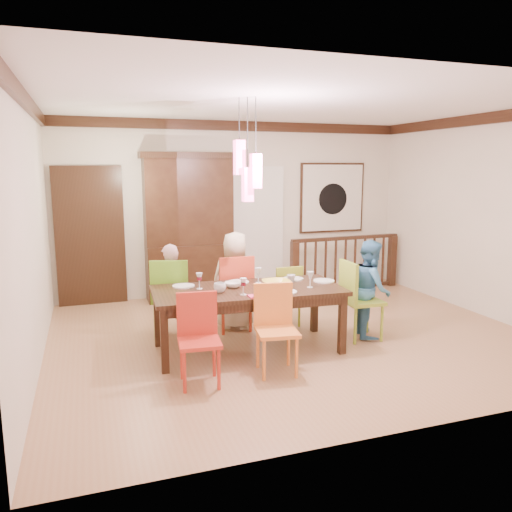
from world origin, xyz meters
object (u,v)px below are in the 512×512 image
object	(u,v)px
chair_far_left	(171,291)
balustrade	(345,262)
dining_table	(248,295)
person_far_left	(171,290)
person_end_right	(370,288)
china_hutch	(189,227)
chair_end_right	(363,294)
person_far_mid	(235,280)

from	to	relation	value
chair_far_left	balustrade	distance (m)	3.60
dining_table	person_far_left	xyz separation A→B (m)	(-0.77, 0.84, -0.07)
balustrade	person_end_right	size ratio (longest dim) A/B	1.69
person_end_right	china_hutch	bearing A→B (deg)	54.21
person_end_right	chair_end_right	bearing A→B (deg)	134.46
balustrade	person_end_right	xyz separation A→B (m)	(-0.88, -2.25, 0.12)
person_far_mid	person_end_right	xyz separation A→B (m)	(1.54, -0.85, -0.03)
china_hutch	balustrade	distance (m)	2.80
chair_far_left	chair_end_right	world-z (taller)	chair_far_left
chair_end_right	person_far_mid	bearing A→B (deg)	58.99
chair_far_left	china_hutch	size ratio (longest dim) A/B	0.43
balustrade	person_far_mid	size ratio (longest dim) A/B	1.61
dining_table	person_far_left	bearing A→B (deg)	135.30
chair_far_left	chair_end_right	distance (m)	2.42
dining_table	person_far_left	world-z (taller)	person_far_left
china_hutch	person_end_right	bearing A→B (deg)	-55.10
person_far_mid	person_end_right	size ratio (longest dim) A/B	1.05
chair_end_right	person_far_left	world-z (taller)	person_far_left
dining_table	chair_far_left	size ratio (longest dim) A/B	2.20
person_end_right	dining_table	bearing A→B (deg)	109.16
balustrade	person_far_left	xyz separation A→B (m)	(-3.29, -1.41, 0.10)
dining_table	person_far_mid	bearing A→B (deg)	86.31
chair_far_left	chair_end_right	size ratio (longest dim) A/B	1.02
person_far_mid	china_hutch	bearing A→B (deg)	-61.27
chair_far_left	china_hutch	xyz separation A→B (m)	(0.60, 1.78, 0.61)
person_end_right	balustrade	bearing A→B (deg)	-2.14
chair_end_right	person_end_right	distance (m)	0.18
china_hutch	balustrade	size ratio (longest dim) A/B	1.13
chair_far_left	chair_end_right	bearing A→B (deg)	172.79
person_far_mid	person_end_right	world-z (taller)	person_far_mid
chair_far_left	person_far_mid	size ratio (longest dim) A/B	0.78
chair_far_left	person_far_mid	world-z (taller)	person_far_mid
balustrade	chair_end_right	bearing A→B (deg)	-116.88
dining_table	chair_far_left	world-z (taller)	chair_far_left
dining_table	person_far_left	size ratio (longest dim) A/B	1.88
dining_table	chair_far_left	distance (m)	1.12
dining_table	chair_end_right	distance (m)	1.49
dining_table	person_far_left	distance (m)	1.14
balustrade	chair_far_left	bearing A→B (deg)	-159.23
chair_far_left	person_end_right	bearing A→B (deg)	175.59
china_hutch	person_far_left	size ratio (longest dim) A/B	2.00
dining_table	person_far_mid	xyz separation A→B (m)	(0.10, 0.85, -0.01)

